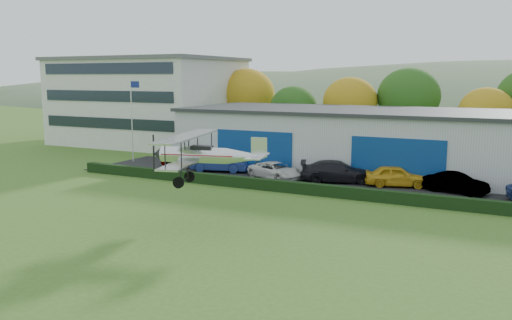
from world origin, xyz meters
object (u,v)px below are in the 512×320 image
at_px(car_0, 184,159).
at_px(car_1, 219,162).
at_px(flagpole, 133,112).
at_px(car_5, 456,183).
at_px(office_block, 149,101).
at_px(car_4, 396,176).
at_px(car_2, 276,171).
at_px(biplane, 203,154).
at_px(car_3, 337,171).
at_px(hangar, 412,142).

distance_m(car_0, car_1, 4.05).
bearing_deg(flagpole, car_5, -1.85).
bearing_deg(office_block, car_4, -22.26).
bearing_deg(car_5, flagpole, 101.58).
bearing_deg(car_2, car_1, 102.32).
bearing_deg(car_4, biplane, 135.94).
xyz_separation_m(car_0, car_4, (18.93, -0.06, 0.09)).
xyz_separation_m(office_block, car_4, (33.10, -13.55, -4.38)).
height_order(office_block, car_5, office_block).
distance_m(car_3, biplane, 14.97).
relative_size(car_0, car_1, 0.81).
bearing_deg(car_1, car_3, -104.81).
height_order(office_block, car_0, office_block).
bearing_deg(hangar, car_5, -58.16).
height_order(flagpole, car_1, flagpole).
bearing_deg(flagpole, car_1, -5.74).
height_order(hangar, car_4, hangar).
height_order(flagpole, car_5, flagpole).
bearing_deg(car_2, car_0, 102.76).
xyz_separation_m(car_2, car_3, (4.80, 0.97, 0.16)).
bearing_deg(car_0, office_block, 39.84).
distance_m(flagpole, car_2, 16.37).
distance_m(car_1, car_4, 14.93).
distance_m(car_1, car_5, 19.12).
xyz_separation_m(hangar, car_0, (-18.83, -6.47, -1.91)).
bearing_deg(office_block, car_2, -31.91).
xyz_separation_m(car_2, car_5, (13.43, 0.92, 0.05)).
height_order(car_3, car_5, car_3).
bearing_deg(office_block, car_3, -25.85).
relative_size(car_4, biplane, 0.61).
xyz_separation_m(car_4, car_5, (4.20, -0.39, -0.07)).
height_order(hangar, car_5, hangar).
height_order(hangar, biplane, hangar).
xyz_separation_m(car_0, car_5, (23.13, -0.45, 0.02)).
distance_m(office_block, car_4, 36.03).
relative_size(hangar, car_5, 9.38).
bearing_deg(biplane, car_3, 63.83).
distance_m(flagpole, biplane, 23.11).
xyz_separation_m(car_3, car_4, (4.43, 0.34, -0.04)).
distance_m(car_1, car_2, 5.75).
bearing_deg(car_0, hangar, -77.61).
bearing_deg(car_0, biplane, -148.94).
bearing_deg(biplane, car_4, 48.89).
bearing_deg(office_block, car_0, -43.60).
relative_size(hangar, car_0, 10.00).
bearing_deg(flagpole, car_2, -6.74).
relative_size(flagpole, car_4, 1.75).
distance_m(car_0, biplane, 18.84).
distance_m(office_block, car_2, 28.47).
height_order(hangar, car_2, hangar).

